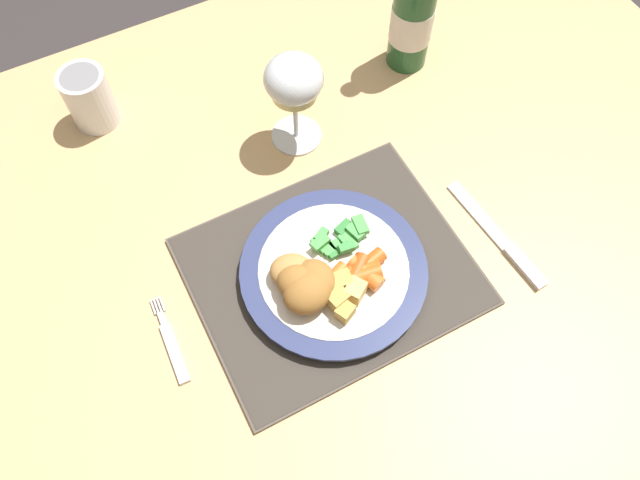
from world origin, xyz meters
name	(u,v)px	position (x,y,z in m)	size (l,w,h in m)	color
ground_plane	(305,382)	(0.00, 0.00, 0.00)	(6.00, 6.00, 0.00)	#383333
dining_table	(295,260)	(0.00, 0.00, 0.66)	(1.44, 0.96, 0.74)	tan
placemat	(331,271)	(0.02, -0.07, 0.74)	(0.35, 0.29, 0.01)	brown
dinner_plate	(334,271)	(0.02, -0.08, 0.76)	(0.24, 0.24, 0.02)	silver
breaded_croquettes	(304,283)	(-0.03, -0.09, 0.79)	(0.08, 0.10, 0.04)	tan
green_beans_pile	(338,240)	(0.04, -0.05, 0.77)	(0.08, 0.05, 0.02)	#338438
glazed_carrots	(362,271)	(0.04, -0.11, 0.78)	(0.09, 0.06, 0.02)	orange
fork	(172,346)	(-0.20, -0.07, 0.74)	(0.02, 0.12, 0.01)	silver
table_knife	(504,243)	(0.25, -0.15, 0.74)	(0.03, 0.19, 0.01)	silver
wine_glass	(294,83)	(0.08, 0.15, 0.85)	(0.08, 0.08, 0.15)	silver
bottle	(414,10)	(0.30, 0.20, 0.84)	(0.06, 0.06, 0.27)	#23562D
roast_potatoes	(346,294)	(0.01, -0.13, 0.78)	(0.05, 0.06, 0.03)	gold
drinking_cup	(89,97)	(-0.17, 0.32, 0.79)	(0.07, 0.07, 0.09)	white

